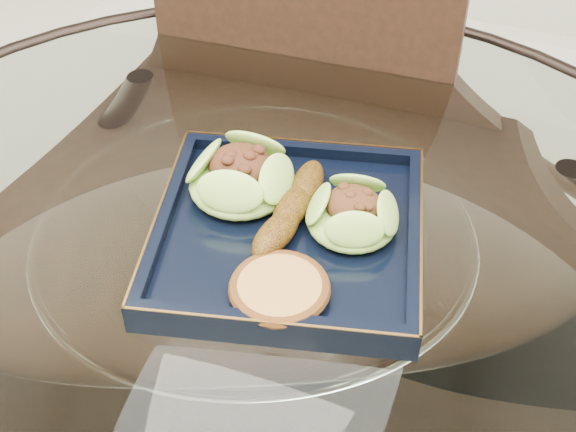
% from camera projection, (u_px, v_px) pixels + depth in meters
% --- Properties ---
extents(dining_table, '(1.13, 1.13, 0.77)m').
position_uv_depth(dining_table, '(260.00, 368.00, 0.92)').
color(dining_table, white).
rests_on(dining_table, ground).
extents(dining_chair, '(0.47, 0.47, 1.03)m').
position_uv_depth(dining_chair, '(275.00, 207.00, 1.15)').
color(dining_chair, black).
rests_on(dining_chair, ground).
extents(navy_plate, '(0.32, 0.32, 0.02)m').
position_uv_depth(navy_plate, '(288.00, 237.00, 0.82)').
color(navy_plate, black).
rests_on(navy_plate, dining_table).
extents(lettuce_wrap_left, '(0.14, 0.14, 0.04)m').
position_uv_depth(lettuce_wrap_left, '(240.00, 179.00, 0.85)').
color(lettuce_wrap_left, olive).
rests_on(lettuce_wrap_left, navy_plate).
extents(lettuce_wrap_right, '(0.11, 0.11, 0.03)m').
position_uv_depth(lettuce_wrap_right, '(352.00, 216.00, 0.81)').
color(lettuce_wrap_right, '#63992C').
rests_on(lettuce_wrap_right, navy_plate).
extents(roasted_plantain, '(0.04, 0.15, 0.03)m').
position_uv_depth(roasted_plantain, '(292.00, 208.00, 0.82)').
color(roasted_plantain, '#633B0A').
rests_on(roasted_plantain, navy_plate).
extents(crumb_patty, '(0.11, 0.11, 0.02)m').
position_uv_depth(crumb_patty, '(280.00, 290.00, 0.75)').
color(crumb_patty, '#B3753B').
rests_on(crumb_patty, navy_plate).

